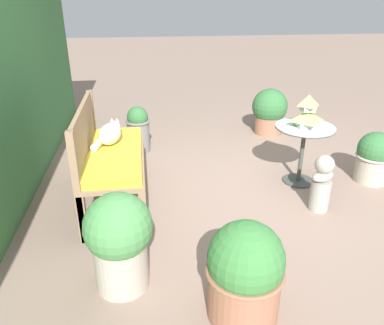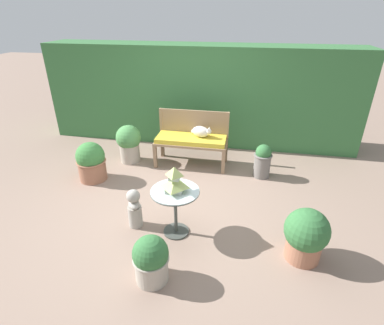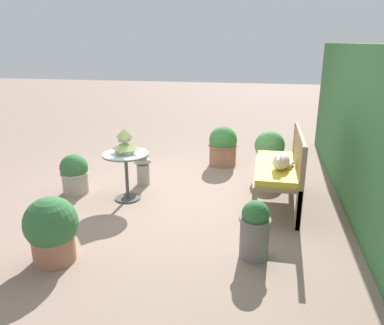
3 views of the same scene
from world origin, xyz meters
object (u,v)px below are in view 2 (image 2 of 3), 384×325
Objects in this scene: garden_bust at (134,208)px; potted_plant_patio_mid at (306,235)px; garden_bench at (191,141)px; potted_plant_bench_left at (91,162)px; potted_plant_path_edge at (151,259)px; potted_plant_bench_right at (263,160)px; patio_table at (175,200)px; potted_plant_hedge_corner at (129,142)px; cat at (201,132)px; pagoda_birdhouse at (175,181)px.

potted_plant_patio_mid is (2.11, -0.20, 0.06)m from garden_bust.
potted_plant_bench_left reaches higher than garden_bench.
potted_plant_bench_right reaches higher than potted_plant_path_edge.
potted_plant_bench_right is at bearing -9.50° from garden_bench.
garden_bench is 2.73m from potted_plant_path_edge.
potted_plant_hedge_corner reaches higher than patio_table.
cat is at bearing 89.92° from patio_table.
garden_bust is 0.85× the size of potted_plant_patio_mid.
potted_plant_bench_right is at bearing 2.82° from cat.
pagoda_birdhouse is at bearing -84.94° from garden_bench.
potted_plant_hedge_corner is (-1.34, 1.84, -0.11)m from patio_table.
patio_table reaches higher than garden_bench.
garden_bust is 1.00× the size of potted_plant_path_edge.
cat is 0.62× the size of patio_table.
potted_plant_path_edge is (-0.07, -0.79, -0.50)m from pagoda_birdhouse.
patio_table is at bearing 84.65° from potted_plant_path_edge.
garden_bench is 1.99× the size of potted_plant_patio_mid.
potted_plant_path_edge reaches higher than garden_bust.
cat reaches higher than potted_plant_bench_left.
pagoda_birdhouse is at bearing 59.83° from garden_bust.
potted_plant_hedge_corner is (-1.34, 1.84, -0.39)m from pagoda_birdhouse.
pagoda_birdhouse reaches higher than potted_plant_bench_right.
potted_plant_bench_right is at bearing 108.31° from garden_bust.
potted_plant_bench_left is 2.89m from potted_plant_bench_right.
potted_plant_hedge_corner is 2.45m from potted_plant_bench_right.
potted_plant_bench_left reaches higher than patio_table.
potted_plant_hedge_corner reaches higher than garden_bench.
potted_plant_hedge_corner reaches higher than potted_plant_bench_right.
potted_plant_bench_right is (1.18, 2.50, 0.02)m from potted_plant_path_edge.
potted_plant_hedge_corner is at bearing 64.23° from potted_plant_bench_left.
potted_plant_hedge_corner is at bearing 176.45° from garden_bust.
patio_table is 2.28m from potted_plant_hedge_corner.
potted_plant_patio_mid is (1.55, -2.13, -0.32)m from cat.
potted_plant_hedge_corner reaches higher than potted_plant_path_edge.
potted_plant_path_edge is at bearing -48.78° from potted_plant_bench_left.
garden_bust is at bearing -101.75° from garden_bench.
potted_plant_bench_left is at bearing 147.83° from patio_table.
patio_table is at bearing -74.27° from cat.
potted_plant_bench_left reaches higher than garden_bust.
garden_bust is at bearing -90.52° from cat.
patio_table is 0.95× the size of potted_plant_bench_left.
garden_bust is 0.94× the size of potted_plant_bench_right.
patio_table is 0.61m from garden_bust.
garden_bust is (-0.39, -1.89, -0.19)m from garden_bench.
cat reaches higher than potted_plant_patio_mid.
cat is (0.17, 0.04, 0.18)m from garden_bench.
potted_plant_bench_right is at bearing 103.21° from potted_plant_patio_mid.
patio_table is at bearing -84.94° from garden_bench.
patio_table is (-0.00, -1.97, -0.15)m from cat.
potted_plant_bench_left reaches higher than potted_plant_patio_mid.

